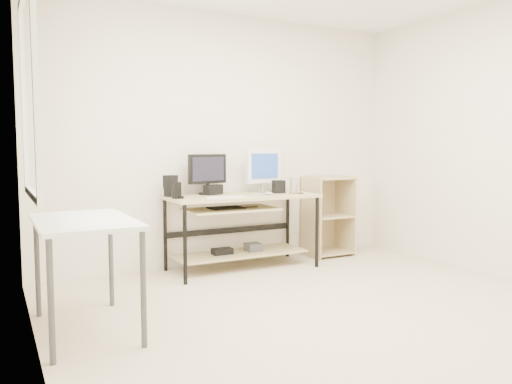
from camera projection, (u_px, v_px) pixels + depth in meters
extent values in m
cube|color=beige|center=(345.00, 318.00, 3.58)|extent=(4.00, 4.00, 0.01)
cube|color=silver|center=(227.00, 140.00, 5.23)|extent=(4.00, 0.01, 2.60)
cube|color=silver|center=(35.00, 131.00, 2.54)|extent=(0.01, 4.00, 2.60)
cube|color=white|center=(29.00, 93.00, 3.05)|extent=(0.01, 1.00, 1.20)
cube|color=tan|center=(242.00, 196.00, 4.98)|extent=(1.50, 0.65, 0.03)
cube|color=tan|center=(231.00, 209.00, 4.87)|extent=(0.90, 0.49, 0.02)
cube|color=tan|center=(240.00, 253.00, 5.07)|extent=(1.35, 0.46, 0.02)
cube|color=black|center=(226.00, 208.00, 4.85)|extent=(0.33, 0.22, 0.01)
cylinder|color=black|center=(251.00, 207.00, 4.92)|extent=(0.14, 0.01, 0.01)
cube|color=#3E3E40|center=(253.00, 247.00, 5.14)|extent=(0.15, 0.15, 0.08)
cube|color=black|center=(222.00, 251.00, 4.97)|extent=(0.20, 0.12, 0.06)
cylinder|color=black|center=(185.00, 245.00, 4.43)|extent=(0.04, 0.04, 0.72)
cylinder|color=black|center=(165.00, 235.00, 4.93)|extent=(0.04, 0.04, 0.72)
cylinder|color=black|center=(317.00, 232.00, 5.09)|extent=(0.04, 0.04, 0.72)
cylinder|color=black|center=(288.00, 225.00, 5.59)|extent=(0.04, 0.04, 0.72)
cube|color=white|center=(84.00, 221.00, 3.26)|extent=(0.60, 1.00, 0.03)
cylinder|color=#3E3E40|center=(51.00, 302.00, 2.77)|extent=(0.04, 0.04, 0.72)
cylinder|color=#3E3E40|center=(37.00, 267.00, 3.58)|extent=(0.04, 0.04, 0.72)
cylinder|color=#3E3E40|center=(143.00, 290.00, 3.01)|extent=(0.04, 0.04, 0.72)
cylinder|color=#3E3E40|center=(111.00, 260.00, 3.82)|extent=(0.04, 0.04, 0.72)
cube|color=tan|center=(311.00, 217.00, 5.54)|extent=(0.02, 0.40, 0.90)
cube|color=tan|center=(345.00, 215.00, 5.76)|extent=(0.02, 0.40, 0.90)
cube|color=tan|center=(318.00, 214.00, 5.82)|extent=(0.50, 0.02, 0.90)
cube|color=tan|center=(328.00, 252.00, 5.68)|extent=(0.46, 0.38, 0.02)
cube|color=tan|center=(328.00, 216.00, 5.65)|extent=(0.46, 0.38, 0.02)
cube|color=tan|center=(329.00, 178.00, 5.61)|extent=(0.46, 0.38, 0.02)
cylinder|color=black|center=(208.00, 194.00, 5.03)|extent=(0.18, 0.18, 0.02)
cylinder|color=black|center=(208.00, 188.00, 5.02)|extent=(0.04, 0.04, 0.09)
cube|color=black|center=(207.00, 169.00, 5.01)|extent=(0.44, 0.16, 0.29)
cube|color=black|center=(208.00, 169.00, 4.98)|extent=(0.37, 0.10, 0.24)
cube|color=silver|center=(264.00, 192.00, 5.28)|extent=(0.16, 0.14, 0.01)
cylinder|color=silver|center=(264.00, 187.00, 5.28)|extent=(0.04, 0.04, 0.09)
cube|color=white|center=(264.00, 166.00, 5.26)|extent=(0.43, 0.11, 0.36)
cube|color=navy|center=(265.00, 166.00, 5.24)|extent=(0.36, 0.06, 0.29)
cube|color=white|center=(225.00, 197.00, 4.68)|extent=(0.38, 0.17, 0.01)
ellipsoid|color=#B6B6BB|center=(268.00, 193.00, 4.97)|extent=(0.09, 0.11, 0.03)
cube|color=black|center=(213.00, 190.00, 4.99)|extent=(0.22, 0.16, 0.10)
cube|color=black|center=(171.00, 192.00, 4.79)|extent=(0.12, 0.12, 0.08)
cube|color=black|center=(170.00, 182.00, 4.79)|extent=(0.13, 0.13, 0.12)
cube|color=black|center=(279.00, 187.00, 5.19)|extent=(0.12, 0.12, 0.13)
cube|color=black|center=(177.00, 190.00, 4.60)|extent=(0.09, 0.07, 0.15)
cylinder|color=black|center=(181.00, 197.00, 4.61)|extent=(0.08, 0.08, 0.02)
cube|color=black|center=(300.00, 193.00, 5.14)|extent=(0.08, 0.11, 0.01)
cylinder|color=#9C7746|center=(293.00, 193.00, 5.11)|extent=(0.13, 0.13, 0.01)
cylinder|color=white|center=(293.00, 185.00, 5.10)|extent=(0.10, 0.10, 0.16)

